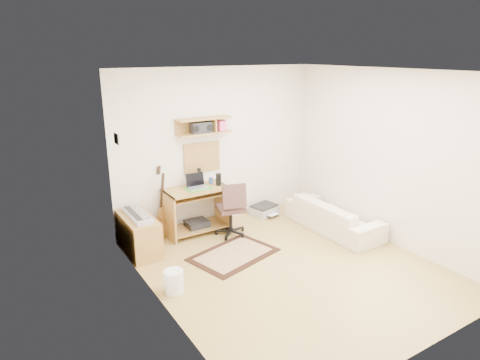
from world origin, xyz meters
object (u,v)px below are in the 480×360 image
task_chair (231,208)px  cabinet (139,234)px  desk (197,211)px  sofa (334,211)px  printer (264,210)px

task_chair → cabinet: bearing=-174.1°
desk → cabinet: bearing=-170.3°
desk → task_chair: size_ratio=1.09×
task_chair → sofa: size_ratio=0.54×
desk → printer: size_ratio=2.22×
cabinet → desk: bearing=9.7°
printer → sofa: sofa is taller
desk → printer: 1.40m
desk → task_chair: 0.57m
task_chair → cabinet: size_ratio=1.02×
task_chair → sofa: (1.52, -0.73, -0.12)m
cabinet → printer: 2.42m
sofa → desk: bearing=60.2°
desk → task_chair: task_chair is taller
cabinet → sofa: sofa is taller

